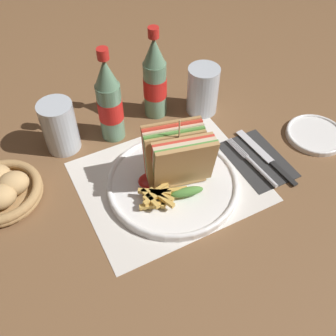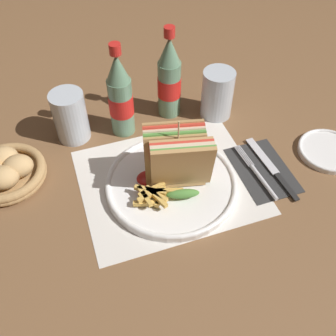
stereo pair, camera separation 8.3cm
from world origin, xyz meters
name	(u,v)px [view 1 (the left image)]	position (x,y,z in m)	size (l,w,h in m)	color
ground_plane	(177,193)	(0.00, 0.00, 0.00)	(4.00, 4.00, 0.00)	brown
placemat	(168,181)	(0.00, 0.04, 0.00)	(0.38, 0.32, 0.00)	silver
plate_main	(172,183)	(0.00, 0.02, 0.01)	(0.28, 0.28, 0.02)	white
club_sandwich	(179,159)	(0.01, 0.02, 0.08)	(0.14, 0.13, 0.17)	tan
fries_pile	(159,195)	(-0.05, -0.01, 0.03)	(0.11, 0.10, 0.02)	gold
ketchup_blob	(149,180)	(-0.05, 0.04, 0.03)	(0.05, 0.04, 0.02)	maroon
napkin	(258,161)	(0.21, 0.00, 0.00)	(0.12, 0.17, 0.00)	#2D2D2D
fork	(256,166)	(0.19, -0.02, 0.01)	(0.02, 0.17, 0.01)	silver
knife	(266,157)	(0.23, -0.01, 0.01)	(0.03, 0.20, 0.00)	black
coke_bottle_near	(109,102)	(-0.05, 0.23, 0.10)	(0.06, 0.06, 0.24)	slate
coke_bottle_far	(155,80)	(0.08, 0.26, 0.10)	(0.06, 0.06, 0.24)	slate
glass_near	(203,93)	(0.19, 0.22, 0.05)	(0.08, 0.08, 0.12)	silver
glass_far	(60,129)	(-0.17, 0.25, 0.05)	(0.08, 0.08, 0.12)	silver
bread_basket	(0,191)	(-0.33, 0.16, 0.02)	(0.17, 0.17, 0.06)	#AD8451
side_saucer	(314,133)	(0.38, 0.00, 0.01)	(0.14, 0.14, 0.01)	white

